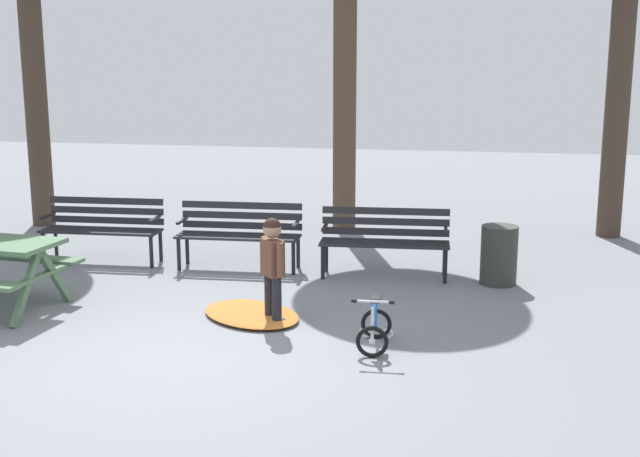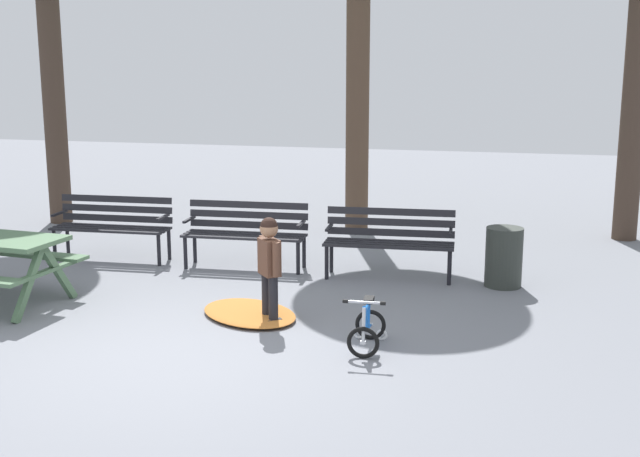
{
  "view_description": "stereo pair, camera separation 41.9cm",
  "coord_description": "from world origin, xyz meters",
  "px_view_note": "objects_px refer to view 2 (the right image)",
  "views": [
    {
      "loc": [
        2.67,
        -6.63,
        2.65
      ],
      "look_at": [
        0.92,
        1.87,
        0.85
      ],
      "focal_mm": 45.31,
      "sensor_mm": 36.0,
      "label": 1
    },
    {
      "loc": [
        3.07,
        -6.54,
        2.65
      ],
      "look_at": [
        0.92,
        1.87,
        0.85
      ],
      "focal_mm": 45.31,
      "sensor_mm": 36.0,
      "label": 2
    }
  ],
  "objects_px": {
    "child_standing": "(269,261)",
    "trash_bin": "(504,257)",
    "park_bench_left": "(246,229)",
    "park_bench_far_left": "(113,222)",
    "park_bench_right": "(390,237)",
    "kids_bicycle": "(367,328)"
  },
  "relations": [
    {
      "from": "park_bench_far_left",
      "to": "park_bench_right",
      "type": "bearing_deg",
      "value": -0.11
    },
    {
      "from": "trash_bin",
      "to": "kids_bicycle",
      "type": "bearing_deg",
      "value": -114.79
    },
    {
      "from": "park_bench_left",
      "to": "kids_bicycle",
      "type": "bearing_deg",
      "value": -51.19
    },
    {
      "from": "park_bench_left",
      "to": "park_bench_far_left",
      "type": "bearing_deg",
      "value": -179.2
    },
    {
      "from": "park_bench_far_left",
      "to": "park_bench_left",
      "type": "distance_m",
      "value": 1.9
    },
    {
      "from": "park_bench_left",
      "to": "trash_bin",
      "type": "xyz_separation_m",
      "value": [
        3.3,
        -0.12,
        -0.15
      ]
    },
    {
      "from": "park_bench_right",
      "to": "trash_bin",
      "type": "height_order",
      "value": "park_bench_right"
    },
    {
      "from": "child_standing",
      "to": "trash_bin",
      "type": "xyz_separation_m",
      "value": [
        2.29,
        2.0,
        -0.3
      ]
    },
    {
      "from": "park_bench_left",
      "to": "kids_bicycle",
      "type": "relative_size",
      "value": 2.82
    },
    {
      "from": "park_bench_right",
      "to": "child_standing",
      "type": "relative_size",
      "value": 1.47
    },
    {
      "from": "park_bench_left",
      "to": "park_bench_right",
      "type": "xyz_separation_m",
      "value": [
        1.9,
        -0.03,
        0.0
      ]
    },
    {
      "from": "kids_bicycle",
      "to": "trash_bin",
      "type": "bearing_deg",
      "value": 65.21
    },
    {
      "from": "park_bench_left",
      "to": "trash_bin",
      "type": "bearing_deg",
      "value": -2.13
    },
    {
      "from": "park_bench_far_left",
      "to": "park_bench_right",
      "type": "relative_size",
      "value": 1.0
    },
    {
      "from": "park_bench_left",
      "to": "trash_bin",
      "type": "relative_size",
      "value": 2.27
    },
    {
      "from": "park_bench_far_left",
      "to": "trash_bin",
      "type": "distance_m",
      "value": 5.2
    },
    {
      "from": "park_bench_far_left",
      "to": "park_bench_left",
      "type": "xyz_separation_m",
      "value": [
        1.9,
        0.03,
        0.0
      ]
    },
    {
      "from": "child_standing",
      "to": "trash_bin",
      "type": "distance_m",
      "value": 3.06
    },
    {
      "from": "park_bench_far_left",
      "to": "child_standing",
      "type": "bearing_deg",
      "value": -35.83
    },
    {
      "from": "park_bench_far_left",
      "to": "child_standing",
      "type": "relative_size",
      "value": 1.47
    },
    {
      "from": "park_bench_right",
      "to": "child_standing",
      "type": "xyz_separation_m",
      "value": [
        -0.89,
        -2.09,
        0.14
      ]
    },
    {
      "from": "kids_bicycle",
      "to": "trash_bin",
      "type": "relative_size",
      "value": 0.8
    }
  ]
}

